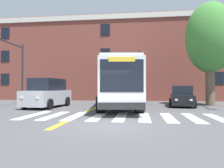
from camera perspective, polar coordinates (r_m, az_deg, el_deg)
The scene contains 11 objects.
ground_plane at distance 8.99m, azimuth -0.60°, elevation -10.91°, with size 120.00×120.00×0.00m, color #4C4C4F.
crosswalk at distance 11.71m, azimuth 5.36°, elevation -8.53°, with size 11.68×3.77×0.01m.
lane_line_yellow_inner at distance 25.88m, azimuth -0.43°, elevation -4.31°, with size 0.12×36.00×0.01m, color gold.
lane_line_yellow_outer at distance 25.86m, azimuth -0.08°, elevation -4.32°, with size 0.12×36.00×0.01m, color gold.
city_bus at distance 16.97m, azimuth 1.65°, elevation 0.08°, with size 3.93×12.18×3.36m.
car_silver_near_lane at distance 17.79m, azimuth -16.46°, elevation -2.44°, with size 2.49×5.06×2.24m.
car_black_far_lane at distance 18.84m, azimuth 17.75°, elevation -3.21°, with size 2.34×4.28×1.68m.
traffic_light_far_corner at distance 19.49m, azimuth -24.61°, elevation 5.59°, with size 0.47×4.19×5.39m.
traffic_light_overhead at distance 17.99m, azimuth 7.23°, elevation 4.13°, with size 0.34×3.84×4.67m.
street_tree_curbside_large at distance 20.94m, azimuth 24.21°, elevation 10.86°, with size 5.66×5.63×8.92m.
building_facade at distance 29.77m, azimuth -0.55°, elevation 6.03°, with size 31.56×8.27×10.25m.
Camera 1 is at (1.20, -8.77, 1.57)m, focal length 35.00 mm.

